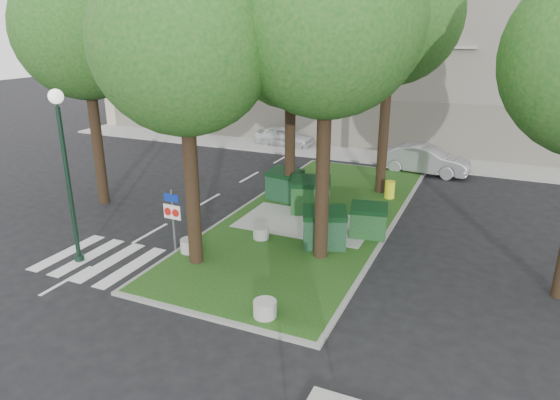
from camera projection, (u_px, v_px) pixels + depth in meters
The scene contains 21 objects.
ground at pixel (193, 313), 13.30m from camera, with size 120.00×120.00×0.00m, color black.
median_island at pixel (314, 216), 20.00m from camera, with size 6.00×16.00×0.12m, color #1E3F12.
median_kerb at pixel (314, 216), 20.00m from camera, with size 6.30×16.30×0.10m, color gray.
building_sidewalk at pixel (368, 156), 29.25m from camera, with size 42.00×3.00×0.12m, color #999993.
zebra_crossing at pixel (120, 264), 16.04m from camera, with size 5.00×3.00×0.01m, color silver.
apartment_building at pixel (404, 15), 33.12m from camera, with size 41.00×12.00×16.00m, color tan.
tree_median_near_left at pixel (186, 24), 13.65m from camera, with size 5.20×5.20×10.53m.
tree_median_mid at pixel (293, 34), 19.18m from camera, with size 4.80×4.80×9.99m.
tree_street_left at pixel (85, 15), 19.25m from camera, with size 5.40×5.40×11.00m.
dumpster_a at pixel (284, 185), 21.56m from camera, with size 1.63×1.30×1.35m.
dumpster_b at pixel (311, 195), 20.04m from camera, with size 1.85×1.55×1.47m.
dumpster_c at pixel (324, 228), 16.92m from camera, with size 1.75×1.50×1.37m.
dumpster_d at pixel (369, 221), 17.76m from camera, with size 1.45×1.15×1.20m.
bollard_left at pixel (190, 245), 16.62m from camera, with size 0.62×0.62×0.45m, color #A5A5A0.
bollard_right at pixel (265, 309), 12.89m from camera, with size 0.61×0.61×0.44m, color #AAAAA5.
bollard_mid at pixel (261, 233), 17.67m from camera, with size 0.57×0.57×0.41m, color gray.
litter_bin at pixel (390, 190), 21.81m from camera, with size 0.44×0.44×0.76m, color yellow.
street_lamp at pixel (65, 157), 15.18m from camera, with size 0.44×0.44×5.53m.
traffic_sign_pole at pixel (173, 213), 16.45m from camera, with size 0.67×0.07×2.22m.
car_white at pixel (284, 136), 31.71m from camera, with size 1.55×3.86×1.32m, color silver.
car_silver at pixel (425, 159), 25.84m from camera, with size 1.56×4.47×1.47m, color #9EA0A6.
Camera 1 is at (6.83, -9.63, 7.23)m, focal length 32.00 mm.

